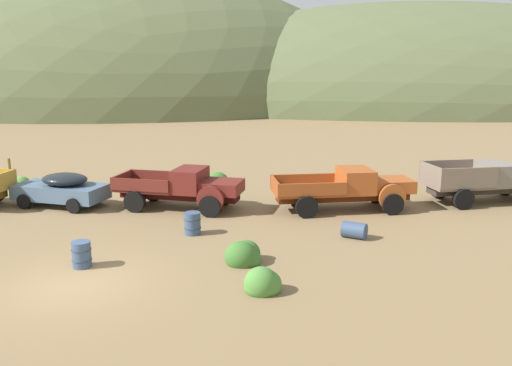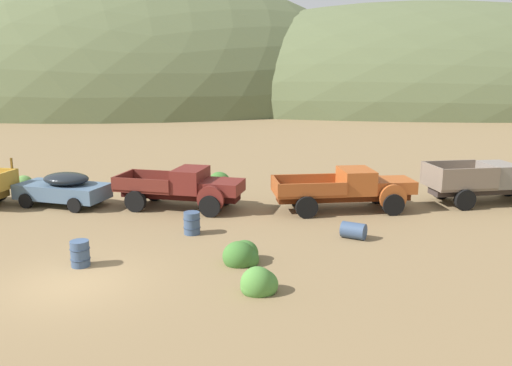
{
  "view_description": "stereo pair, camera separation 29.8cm",
  "coord_description": "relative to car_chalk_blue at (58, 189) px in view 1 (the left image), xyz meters",
  "views": [
    {
      "loc": [
        6.01,
        -14.94,
        6.48
      ],
      "look_at": [
        5.2,
        7.22,
        1.58
      ],
      "focal_mm": 37.92,
      "sensor_mm": 36.0,
      "label": 1
    },
    {
      "loc": [
        6.31,
        -14.93,
        6.48
      ],
      "look_at": [
        5.2,
        7.22,
        1.58
      ],
      "focal_mm": 37.92,
      "sensor_mm": 36.0,
      "label": 2
    }
  ],
  "objects": [
    {
      "name": "bush_front_left",
      "position": [
        -3.08,
        2.71,
        -0.55
      ],
      "size": [
        1.02,
        0.98,
        1.06
      ],
      "color": "#5B8E42",
      "rests_on": "ground"
    },
    {
      "name": "oil_drum_by_truck",
      "position": [
        6.87,
        -4.07,
        -0.38
      ],
      "size": [
        0.67,
        0.67,
        0.88
      ],
      "color": "#384C6B",
      "rests_on": "ground"
    },
    {
      "name": "bush_back_edge",
      "position": [
        9.06,
        -7.11,
        -0.56
      ],
      "size": [
        1.22,
        1.26,
        1.0
      ],
      "color": "#3D702D",
      "rests_on": "ground"
    },
    {
      "name": "truck_primer_gray",
      "position": [
        20.41,
        1.53,
        0.21
      ],
      "size": [
        6.11,
        3.35,
        1.91
      ],
      "rotation": [
        0.0,
        0.0,
        0.21
      ],
      "color": "#3D322D",
      "rests_on": "ground"
    },
    {
      "name": "car_chalk_blue",
      "position": [
        0.0,
        0.0,
        0.0
      ],
      "size": [
        4.74,
        2.87,
        1.57
      ],
      "rotation": [
        0.0,
        0.0,
        2.89
      ],
      "color": "slate",
      "rests_on": "ground"
    },
    {
      "name": "truck_oxblood",
      "position": [
        6.15,
        -0.38,
        0.17
      ],
      "size": [
        6.01,
        3.17,
        1.89
      ],
      "rotation": [
        0.0,
        0.0,
        -0.19
      ],
      "color": "black",
      "rests_on": "ground"
    },
    {
      "name": "bush_near_barrel",
      "position": [
        9.71,
        -9.46,
        -0.57
      ],
      "size": [
        1.1,
        0.96,
        1.01
      ],
      "color": "#4C8438",
      "rests_on": "ground"
    },
    {
      "name": "truck_oxide_orange",
      "position": [
        13.58,
        -0.22,
        0.18
      ],
      "size": [
        6.52,
        3.12,
        1.89
      ],
      "rotation": [
        0.0,
        0.0,
        0.17
      ],
      "color": "#51220D",
      "rests_on": "ground"
    },
    {
      "name": "oil_drum_foreground",
      "position": [
        3.8,
        -7.66,
        -0.38
      ],
      "size": [
        0.65,
        0.65,
        0.86
      ],
      "color": "#384C6B",
      "rests_on": "ground"
    },
    {
      "name": "ground_plane",
      "position": [
        4.06,
        -9.11,
        -0.82
      ],
      "size": [
        300.0,
        300.0,
        0.0
      ],
      "primitive_type": "plane",
      "color": "olive"
    },
    {
      "name": "hill_far_right",
      "position": [
        -16.45,
        68.57,
        -0.82
      ],
      "size": [
        85.25,
        68.53,
        42.92
      ],
      "primitive_type": "ellipsoid",
      "color": "#56603D",
      "rests_on": "ground"
    },
    {
      "name": "oil_drum_tipped",
      "position": [
        13.08,
        -4.32,
        -0.51
      ],
      "size": [
        1.08,
        0.95,
        0.62
      ],
      "color": "#384C6B",
      "rests_on": "ground"
    },
    {
      "name": "hill_center",
      "position": [
        32.28,
        64.8,
        -0.82
      ],
      "size": [
        100.15,
        53.97,
        31.71
      ],
      "primitive_type": "ellipsoid",
      "color": "#56603D",
      "rests_on": "ground"
    },
    {
      "name": "bush_between_trucks",
      "position": [
        6.91,
        4.09,
        -0.56
      ],
      "size": [
        1.31,
        1.21,
        1.09
      ],
      "color": "#3D702D",
      "rests_on": "ground"
    }
  ]
}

